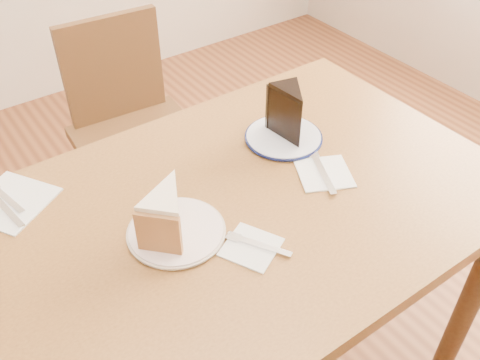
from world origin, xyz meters
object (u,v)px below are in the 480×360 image
object	(u,v)px
chocolate_cake	(291,116)
table	(246,229)
plate_navy	(284,137)
plate_cream	(176,232)
carrot_cake	(168,211)
chair_far	(135,130)

from	to	relation	value
chocolate_cake	table	bearing A→B (deg)	41.13
plate_navy	chocolate_cake	xyz separation A→B (m)	(0.01, -0.01, 0.07)
plate_cream	carrot_cake	distance (m)	0.06
plate_cream	plate_navy	world-z (taller)	same
chair_far	chocolate_cake	bearing A→B (deg)	106.98
chair_far	plate_navy	world-z (taller)	chair_far
table	plate_cream	xyz separation A→B (m)	(-0.18, -0.00, 0.10)
chair_far	plate_navy	size ratio (longest dim) A/B	4.40
carrot_cake	chocolate_cake	size ratio (longest dim) A/B	1.00
plate_navy	plate_cream	bearing A→B (deg)	-161.47
table	carrot_cake	bearing A→B (deg)	177.36
plate_cream	chocolate_cake	bearing A→B (deg)	16.66
chair_far	chocolate_cake	xyz separation A→B (m)	(0.15, -0.65, 0.35)
table	chocolate_cake	size ratio (longest dim) A/B	9.77
plate_navy	carrot_cake	distance (m)	0.42
chair_far	plate_cream	world-z (taller)	chair_far
chair_far	chocolate_cake	distance (m)	0.76
chair_far	carrot_cake	distance (m)	0.87
plate_cream	carrot_cake	bearing A→B (deg)	115.54
chocolate_cake	plate_cream	bearing A→B (deg)	30.03
plate_navy	chocolate_cake	distance (m)	0.07
chair_far	carrot_cake	world-z (taller)	carrot_cake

